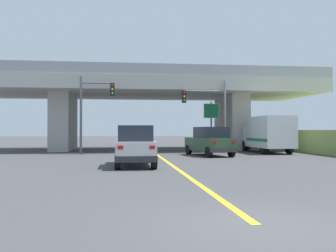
{
  "coord_description": "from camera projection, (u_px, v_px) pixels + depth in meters",
  "views": [
    {
      "loc": [
        -2.52,
        -6.9,
        1.79
      ],
      "look_at": [
        0.25,
        15.92,
        2.05
      ],
      "focal_mm": 40.4,
      "sensor_mm": 36.0,
      "label": 1
    }
  ],
  "objects": [
    {
      "name": "traffic_signal_nearside",
      "position": [
        210.0,
        107.0,
        29.88
      ],
      "size": [
        3.55,
        0.36,
        5.74
      ],
      "color": "slate",
      "rests_on": "ground"
    },
    {
      "name": "box_truck",
      "position": [
        267.0,
        134.0,
        30.14
      ],
      "size": [
        2.33,
        6.6,
        2.86
      ],
      "color": "silver",
      "rests_on": "ground"
    },
    {
      "name": "highway_sign",
      "position": [
        211.0,
        116.0,
        32.69
      ],
      "size": [
        1.35,
        0.17,
        4.26
      ],
      "color": "#56595E",
      "rests_on": "ground"
    },
    {
      "name": "lane_divider_stripe",
      "position": [
        171.0,
        165.0,
        19.6
      ],
      "size": [
        0.2,
        25.13,
        0.01
      ],
      "primitive_type": "cube",
      "color": "yellow",
      "rests_on": "ground"
    },
    {
      "name": "traffic_signal_farside",
      "position": [
        92.0,
        104.0,
        28.24
      ],
      "size": [
        2.57,
        0.36,
        5.84
      ],
      "color": "#56595E",
      "rests_on": "ground"
    },
    {
      "name": "suv_crossing",
      "position": [
        210.0,
        141.0,
        26.46
      ],
      "size": [
        2.81,
        4.93,
        2.02
      ],
      "rotation": [
        0.0,
        0.0,
        0.21
      ],
      "color": "#2D4C33",
      "rests_on": "ground"
    },
    {
      "name": "ground",
      "position": [
        150.0,
        150.0,
        34.85
      ],
      "size": [
        160.0,
        160.0,
        0.0
      ],
      "primitive_type": "plane",
      "color": "#424244"
    },
    {
      "name": "overpass_bridge",
      "position": [
        150.0,
        96.0,
        34.9
      ],
      "size": [
        29.83,
        10.61,
        7.07
      ],
      "color": "#B7B5AD",
      "rests_on": "ground"
    },
    {
      "name": "sedan_oncoming",
      "position": [
        139.0,
        137.0,
        42.62
      ],
      "size": [
        1.94,
        4.43,
        2.02
      ],
      "color": "silver",
      "rests_on": "ground"
    },
    {
      "name": "suv_lead",
      "position": [
        135.0,
        146.0,
        18.89
      ],
      "size": [
        1.92,
        4.73,
        2.02
      ],
      "color": "silver",
      "rests_on": "ground"
    }
  ]
}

